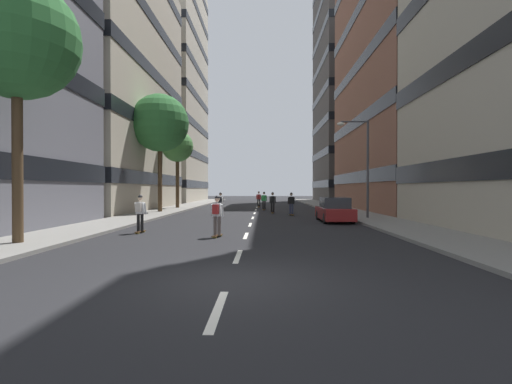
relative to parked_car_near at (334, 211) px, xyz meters
The scene contains 20 objects.
ground_plane 10.68m from the parked_car_near, 119.23° to the left, with size 146.12×146.12×0.00m, color black.
sidewalk_left 18.12m from the parked_car_near, 137.02° to the left, with size 3.28×66.97×0.14m, color gray.
sidewalk_right 12.68m from the parked_car_near, 77.05° to the left, with size 3.28×66.97×0.14m, color gray.
lane_markings 11.69m from the parked_car_near, 116.48° to the left, with size 0.16×57.20×0.01m.
building_left_mid 28.63m from the parked_car_near, 150.71° to the left, with size 15.74×21.86×25.10m.
building_left_far 46.30m from the parked_car_near, 122.04° to the left, with size 15.74×19.59×36.64m.
building_right_mid 21.70m from the parked_car_near, 46.02° to the left, with size 15.74×21.92×26.35m.
building_right_far 42.31m from the parked_car_near, 71.28° to the left, with size 15.74×17.03×37.25m.
parked_car_near is the anchor object (origin of this frame).
street_tree_near 18.03m from the parked_car_near, 142.36° to the right, with size 4.32×4.32×9.48m.
street_tree_mid 16.97m from the parked_car_near, 148.76° to the left, with size 4.87×4.87×9.94m.
street_tree_far 20.37m from the parked_car_near, 132.58° to the left, with size 3.21×3.21×7.87m.
streetlamp_right 4.36m from the parked_car_near, 36.80° to the left, with size 2.13×0.30×6.50m.
skater_0 11.93m from the parked_car_near, 148.64° to the right, with size 0.55×0.91×1.78m.
skater_1 9.96m from the parked_car_near, 130.07° to the right, with size 0.57×0.92×1.78m.
skater_2 6.02m from the parked_car_near, 112.35° to the left, with size 0.56×0.92×1.78m.
skater_3 18.74m from the parked_car_near, 105.48° to the left, with size 0.53×0.90×1.78m.
skater_4 8.93m from the parked_car_near, 114.37° to the left, with size 0.54×0.91×1.78m.
skater_5 9.92m from the parked_car_near, 142.50° to the left, with size 0.56×0.92×1.78m.
skater_6 13.34m from the parked_car_near, 109.29° to the left, with size 0.55×0.92×1.78m.
Camera 1 is at (0.79, -8.31, 2.07)m, focal length 26.12 mm.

